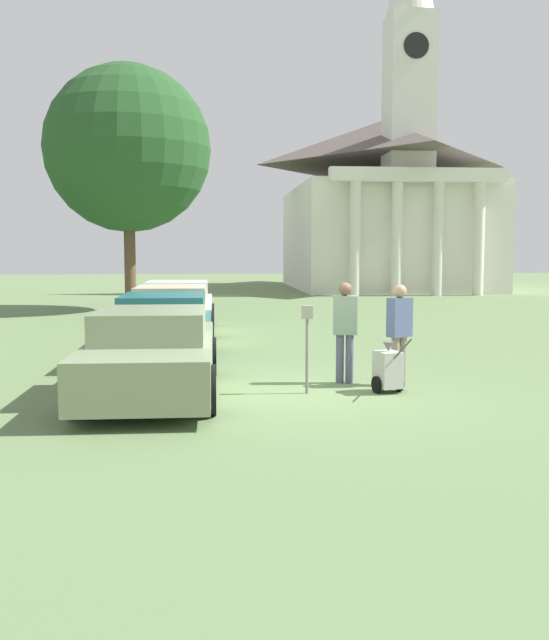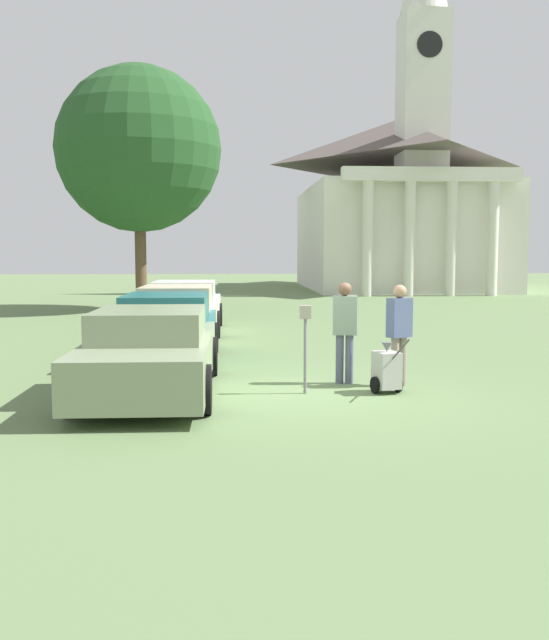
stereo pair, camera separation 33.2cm
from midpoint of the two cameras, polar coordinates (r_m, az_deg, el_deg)
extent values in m
plane|color=#607A4C|center=(11.83, 2.09, -5.86)|extent=(120.00, 120.00, 0.00)
cube|color=gray|center=(11.88, -10.49, -3.16)|extent=(1.97, 5.22, 0.72)
cube|color=gray|center=(11.60, -10.65, -0.37)|extent=(1.72, 2.20, 0.48)
cylinder|color=black|center=(13.62, -13.75, -2.95)|extent=(0.19, 0.73, 0.73)
cylinder|color=black|center=(13.45, -5.76, -2.92)|extent=(0.19, 0.73, 0.73)
cylinder|color=black|center=(10.49, -16.54, -5.55)|extent=(0.19, 0.73, 0.73)
cylinder|color=black|center=(10.27, -6.12, -5.59)|extent=(0.19, 0.73, 0.73)
cube|color=#23666B|center=(14.89, -9.41, -1.42)|extent=(1.92, 5.11, 0.74)
cube|color=#23666B|center=(14.62, -9.51, 0.96)|extent=(1.66, 2.16, 0.54)
cylinder|color=black|center=(16.57, -12.10, -1.53)|extent=(0.19, 0.66, 0.66)
cylinder|color=black|center=(16.43, -5.75, -1.49)|extent=(0.19, 0.66, 0.66)
cylinder|color=black|center=(13.47, -13.84, -3.19)|extent=(0.19, 0.66, 0.66)
cylinder|color=black|center=(13.30, -6.01, -3.17)|extent=(0.19, 0.66, 0.66)
cube|color=beige|center=(17.77, -8.71, -0.26)|extent=(1.93, 5.23, 0.71)
cube|color=beige|center=(17.51, -8.79, 1.76)|extent=(1.68, 2.20, 0.57)
cylinder|color=black|center=(19.47, -11.08, -0.36)|extent=(0.19, 0.73, 0.73)
cylinder|color=black|center=(19.35, -5.63, -0.32)|extent=(0.19, 0.73, 0.73)
cylinder|color=black|center=(16.29, -12.35, -1.53)|extent=(0.19, 0.73, 0.73)
cylinder|color=black|center=(16.14, -5.83, -1.50)|extent=(0.19, 0.73, 0.73)
cube|color=silver|center=(20.72, -8.20, 0.62)|extent=(1.98, 5.04, 0.75)
cube|color=silver|center=(20.48, -8.26, 2.35)|extent=(1.72, 2.12, 0.52)
cylinder|color=black|center=(22.36, -10.38, 0.39)|extent=(0.19, 0.71, 0.71)
cylinder|color=black|center=(22.25, -5.51, 0.43)|extent=(0.19, 0.71, 0.71)
cylinder|color=black|center=(19.28, -11.30, -0.45)|extent=(0.19, 0.71, 0.71)
cylinder|color=black|center=(19.15, -5.65, -0.40)|extent=(0.19, 0.71, 0.71)
cylinder|color=slate|center=(11.70, 1.80, -2.92)|extent=(0.05, 0.05, 1.24)
cube|color=gray|center=(11.61, 1.82, 0.63)|extent=(0.18, 0.09, 0.22)
cylinder|color=#515670|center=(12.69, 5.27, -3.11)|extent=(0.14, 0.14, 0.87)
cylinder|color=#515670|center=(12.68, 4.51, -3.11)|extent=(0.14, 0.14, 0.87)
cube|color=gray|center=(12.59, 4.92, 0.39)|extent=(0.45, 0.28, 0.69)
sphere|color=brown|center=(12.56, 4.94, 2.48)|extent=(0.23, 0.23, 0.23)
cylinder|color=gray|center=(12.64, 9.46, -3.23)|extent=(0.14, 0.14, 0.85)
cylinder|color=gray|center=(12.53, 8.89, -3.30)|extent=(0.14, 0.14, 0.85)
cube|color=#4C597F|center=(12.49, 9.23, 0.21)|extent=(0.47, 0.39, 0.68)
sphere|color=tan|center=(12.46, 9.26, 2.29)|extent=(0.23, 0.23, 0.23)
cube|color=#B2B2AD|center=(11.94, 8.28, -3.93)|extent=(0.46, 0.51, 0.60)
cone|color=#59595B|center=(11.89, 8.30, -2.13)|extent=(0.18, 0.18, 0.16)
cylinder|color=#4C4C4C|center=(11.47, 9.39, -2.32)|extent=(0.17, 0.58, 0.43)
cylinder|color=black|center=(11.89, 7.36, -5.16)|extent=(0.12, 0.28, 0.28)
cylinder|color=black|center=(12.08, 9.15, -5.01)|extent=(0.12, 0.28, 0.28)
cube|color=silver|center=(45.19, 8.34, 6.46)|extent=(10.87, 14.44, 6.15)
pyramid|color=#564C47|center=(45.66, 8.45, 13.81)|extent=(11.08, 14.73, 2.77)
cylinder|color=silver|center=(36.85, 6.22, 6.46)|extent=(0.56, 0.56, 5.84)
cylinder|color=silver|center=(37.34, 9.51, 6.40)|extent=(0.56, 0.56, 5.84)
cylinder|color=silver|center=(37.94, 12.70, 6.33)|extent=(0.56, 0.56, 5.84)
cylinder|color=silver|center=(38.66, 15.79, 6.24)|extent=(0.56, 0.56, 5.84)
cube|color=silver|center=(37.82, 11.21, 11.33)|extent=(9.24, 0.70, 0.70)
cube|color=silver|center=(40.46, 10.46, 17.05)|extent=(2.40, 2.40, 8.58)
cylinder|color=black|center=(39.87, 11.03, 20.76)|extent=(1.32, 0.06, 1.32)
cylinder|color=brown|center=(28.44, -11.81, 4.30)|extent=(0.44, 0.44, 3.52)
sphere|color=#234C23|center=(28.70, -11.99, 13.24)|extent=(6.36, 6.36, 6.36)
camera|label=1|loc=(0.17, -90.74, -0.07)|focal=40.00mm
camera|label=2|loc=(0.17, 89.26, 0.07)|focal=40.00mm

